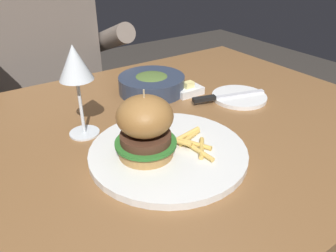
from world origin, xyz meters
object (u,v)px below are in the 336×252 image
Objects in this scene: main_plate at (168,152)px; diner_person at (52,99)px; soup_bowl at (152,83)px; butter_dish at (188,90)px; burger_sandwich at (145,127)px; bread_plate at (239,97)px; table_knife at (222,96)px; wine_glass at (75,67)px.

diner_person reaches higher than main_plate.
soup_bowl reaches higher than main_plate.
diner_person reaches higher than butter_dish.
burger_sandwich reaches higher than soup_bowl.
bread_plate is 0.12× the size of diner_person.
table_knife is 0.19m from soup_bowl.
bread_plate is at bearing -45.02° from soup_bowl.
burger_sandwich is 0.32m from soup_bowl.
burger_sandwich reaches higher than table_knife.
soup_bowl is (-0.07, 0.07, 0.01)m from butter_dish.
soup_bowl reaches higher than table_knife.
bread_plate is at bearing 16.45° from burger_sandwich.
diner_person reaches higher than table_knife.
burger_sandwich is at bearing -141.59° from butter_dish.
diner_person is at bearing 111.21° from butter_dish.
main_plate is 0.08m from burger_sandwich.
main_plate is 1.52× the size of table_knife.
burger_sandwich reaches higher than butter_dish.
main_plate is 0.24m from wine_glass.
wine_glass is 0.29m from soup_bowl.
bread_plate is (0.40, -0.06, -0.14)m from wine_glass.
table_knife is (0.25, 0.12, 0.01)m from main_plate.
diner_person is (-0.22, 0.57, -0.19)m from butter_dish.
table_knife is 2.70× the size of butter_dish.
wine_glass is at bearing -155.26° from soup_bowl.
burger_sandwich is 0.65× the size of table_knife.
soup_bowl is 0.56m from diner_person.
table_knife is (-0.05, 0.01, 0.01)m from bread_plate.
burger_sandwich is at bearing -123.57° from soup_bowl.
burger_sandwich is at bearing 167.77° from main_plate.
main_plate is 2.33× the size of burger_sandwich.
bread_plate is at bearing -64.80° from diner_person.
main_plate is 2.13× the size of bread_plate.
table_knife is at bearing 26.08° from main_plate.
wine_glass is (-0.06, 0.16, 0.08)m from burger_sandwich.
table_knife is at bearing 21.13° from burger_sandwich.
burger_sandwich is 0.81m from diner_person.
table_knife is at bearing -7.08° from wine_glass.
bread_plate is at bearing -8.03° from wine_glass.
wine_glass is at bearing -172.60° from butter_dish.
burger_sandwich is 0.67× the size of wine_glass.
main_plate is at bearing -159.75° from bread_plate.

